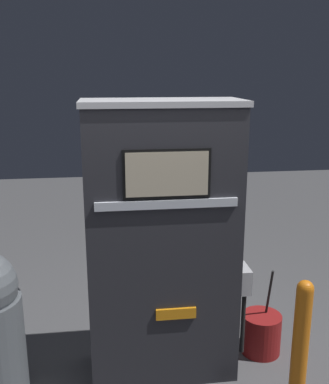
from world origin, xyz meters
name	(u,v)px	position (x,y,z in m)	size (l,w,h in m)	color
gas_pump	(163,244)	(0.00, 0.23, 1.03)	(1.17, 0.51, 2.05)	#28282D
safety_bollard	(301,339)	(0.89, -0.24, 0.48)	(0.11, 0.11, 0.91)	orange
squeegee_bucket	(261,333)	(0.82, 0.34, 0.17)	(0.32, 0.32, 0.73)	maroon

